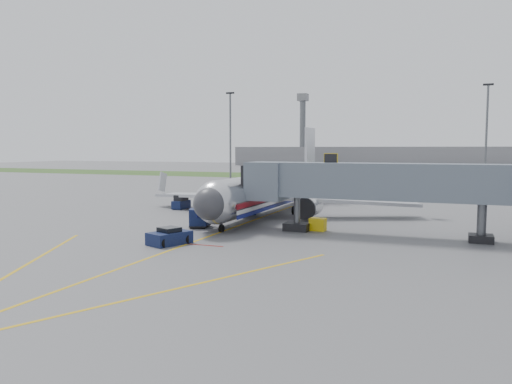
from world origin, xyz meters
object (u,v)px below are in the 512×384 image
(pushback_tug, at_px, (169,237))
(belt_loader, at_px, (250,208))
(baggage_tug, at_px, (181,203))
(ramp_worker, at_px, (232,208))
(airliner, at_px, (272,190))

(pushback_tug, xyz_separation_m, belt_loader, (-1.25, 19.52, -0.00))
(baggage_tug, xyz_separation_m, ramp_worker, (8.75, -4.35, 0.22))
(airliner, xyz_separation_m, belt_loader, (-2.52, -0.33, -2.10))
(pushback_tug, xyz_separation_m, baggage_tug, (-10.49, 19.92, 0.20))
(airliner, relative_size, pushback_tug, 9.82)
(baggage_tug, height_order, belt_loader, belt_loader)
(belt_loader, distance_m, ramp_worker, 4.00)
(airliner, distance_m, baggage_tug, 11.91)
(belt_loader, xyz_separation_m, ramp_worker, (-0.49, -3.95, 0.42))
(pushback_tug, relative_size, baggage_tug, 1.46)
(airliner, height_order, belt_loader, airliner)
(baggage_tug, bearing_deg, belt_loader, -2.46)
(airliner, bearing_deg, baggage_tug, 179.66)
(pushback_tug, bearing_deg, baggage_tug, 117.77)
(airliner, bearing_deg, ramp_worker, -125.06)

